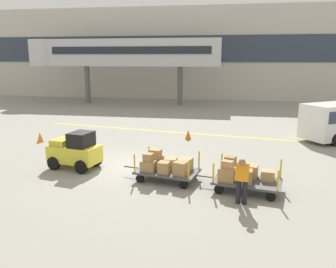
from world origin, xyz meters
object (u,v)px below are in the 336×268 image
baggage_cart_lead (166,166)px  baggage_cart_middle (243,176)px  baggage_handler (242,179)px  safety_cone_near (40,137)px  baggage_tug (75,151)px  safety_cone_far (188,135)px

baggage_cart_lead → baggage_cart_middle: bearing=-11.3°
baggage_handler → safety_cone_near: 12.62m
baggage_cart_middle → baggage_handler: bearing=-94.9°
baggage_cart_middle → safety_cone_near: (-10.81, 5.42, -0.27)m
baggage_cart_lead → baggage_cart_middle: baggage_cart_middle is taller
baggage_tug → baggage_cart_lead: 4.12m
safety_cone_near → safety_cone_far: size_ratio=1.00×
baggage_cart_middle → safety_cone_near: 12.09m
baggage_cart_middle → safety_cone_far: 7.93m
baggage_tug → safety_cone_far: bearing=55.7°
safety_cone_far → baggage_cart_lead: bearing=-90.6°
baggage_tug → baggage_cart_lead: bearing=-11.6°
safety_cone_near → safety_cone_far: bearing=14.0°
baggage_cart_middle → safety_cone_near: size_ratio=5.61×
baggage_tug → baggage_handler: baggage_tug is taller
safety_cone_near → baggage_cart_middle: bearing=-26.7°
baggage_cart_lead → baggage_cart_middle: size_ratio=1.00×
baggage_tug → safety_cone_near: baggage_tug is taller
baggage_handler → safety_cone_far: 9.09m
baggage_tug → baggage_cart_middle: baggage_tug is taller
safety_cone_near → safety_cone_far: (8.03, 2.00, 0.00)m
baggage_cart_middle → baggage_cart_lead: bearing=168.7°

